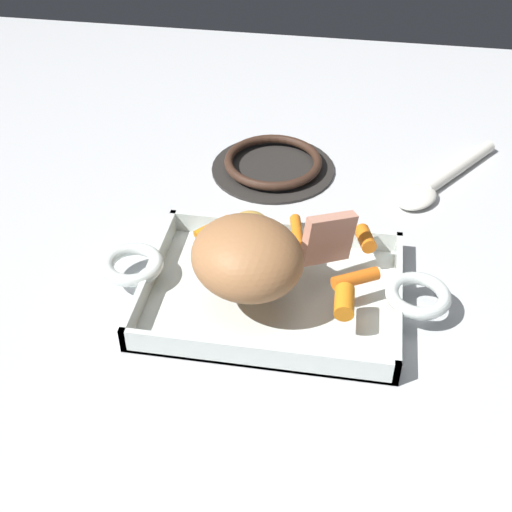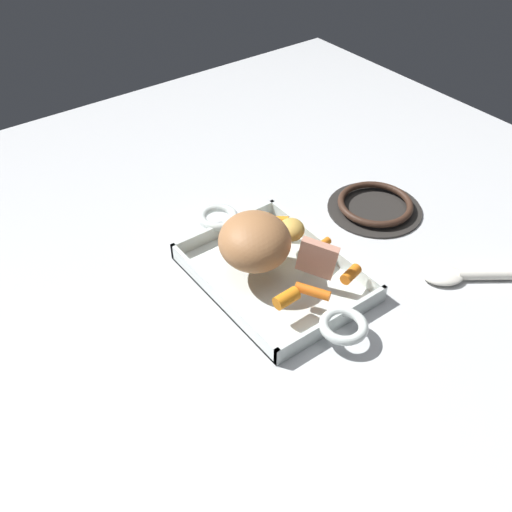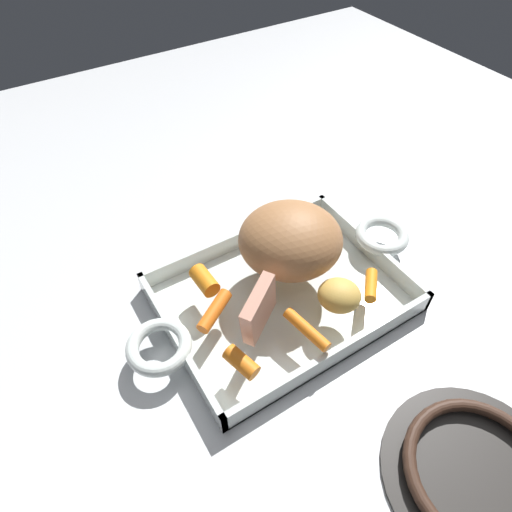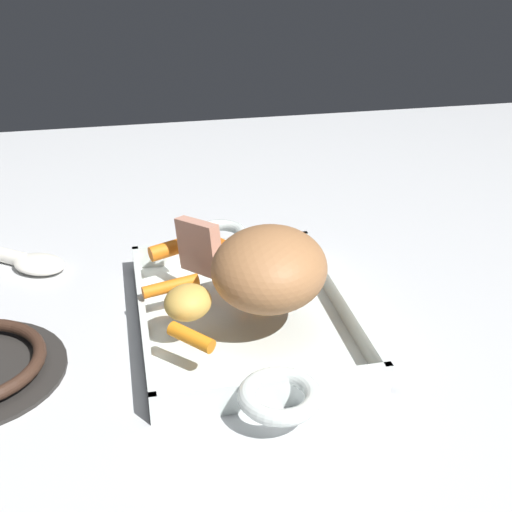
{
  "view_description": "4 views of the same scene",
  "coord_description": "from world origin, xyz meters",
  "px_view_note": "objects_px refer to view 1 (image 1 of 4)",
  "views": [
    {
      "loc": [
        0.08,
        -0.63,
        0.59
      ],
      "look_at": [
        -0.02,
        0.0,
        0.06
      ],
      "focal_mm": 49.18,
      "sensor_mm": 36.0,
      "label": 1
    },
    {
      "loc": [
        0.59,
        -0.48,
        0.7
      ],
      "look_at": [
        -0.02,
        -0.03,
        0.05
      ],
      "focal_mm": 41.01,
      "sensor_mm": 36.0,
      "label": 2
    },
    {
      "loc": [
        0.22,
        0.29,
        0.48
      ],
      "look_at": [
        0.03,
        -0.03,
        0.08
      ],
      "focal_mm": 30.78,
      "sensor_mm": 36.0,
      "label": 3
    },
    {
      "loc": [
        -0.66,
        0.12,
        0.43
      ],
      "look_at": [
        0.02,
        -0.02,
        0.07
      ],
      "focal_mm": 48.66,
      "sensor_mm": 36.0,
      "label": 4
    }
  ],
  "objects_px": {
    "serving_spoon": "(438,182)",
    "baby_carrot_short": "(344,302)",
    "baby_carrot_center_left": "(365,238)",
    "stove_burner_rear": "(273,164)",
    "roast_slice_outer": "(328,238)",
    "potato_golden_small": "(251,227)",
    "pork_roast": "(247,257)",
    "baby_carrot_center_right": "(297,232)",
    "baby_carrot_long": "(213,228)",
    "baby_carrot_northeast": "(356,276)",
    "roasting_dish": "(271,291)"
  },
  "relations": [
    {
      "from": "roast_slice_outer",
      "to": "baby_carrot_short",
      "type": "bearing_deg",
      "value": -72.7
    },
    {
      "from": "baby_carrot_long",
      "to": "baby_carrot_short",
      "type": "bearing_deg",
      "value": -33.15
    },
    {
      "from": "potato_golden_small",
      "to": "serving_spoon",
      "type": "bearing_deg",
      "value": 41.26
    },
    {
      "from": "baby_carrot_center_right",
      "to": "serving_spoon",
      "type": "height_order",
      "value": "baby_carrot_center_right"
    },
    {
      "from": "baby_carrot_short",
      "to": "stove_burner_rear",
      "type": "bearing_deg",
      "value": 111.08
    },
    {
      "from": "roast_slice_outer",
      "to": "baby_carrot_center_left",
      "type": "xyz_separation_m",
      "value": [
        0.05,
        0.04,
        -0.02
      ]
    },
    {
      "from": "roasting_dish",
      "to": "serving_spoon",
      "type": "xyz_separation_m",
      "value": [
        0.21,
        0.28,
        -0.0
      ]
    },
    {
      "from": "baby_carrot_northeast",
      "to": "stove_burner_rear",
      "type": "relative_size",
      "value": 0.3
    },
    {
      "from": "roast_slice_outer",
      "to": "potato_golden_small",
      "type": "height_order",
      "value": "roast_slice_outer"
    },
    {
      "from": "roast_slice_outer",
      "to": "baby_carrot_center_right",
      "type": "xyz_separation_m",
      "value": [
        -0.04,
        0.04,
        -0.02
      ]
    },
    {
      "from": "baby_carrot_center_right",
      "to": "stove_burner_rear",
      "type": "bearing_deg",
      "value": 106.12
    },
    {
      "from": "serving_spoon",
      "to": "roast_slice_outer",
      "type": "bearing_deg",
      "value": 4.16
    },
    {
      "from": "pork_roast",
      "to": "baby_carrot_center_left",
      "type": "bearing_deg",
      "value": 37.01
    },
    {
      "from": "roasting_dish",
      "to": "baby_carrot_long",
      "type": "bearing_deg",
      "value": 141.49
    },
    {
      "from": "baby_carrot_northeast",
      "to": "potato_golden_small",
      "type": "xyz_separation_m",
      "value": [
        -0.14,
        0.06,
        0.01
      ]
    },
    {
      "from": "baby_carrot_northeast",
      "to": "stove_burner_rear",
      "type": "height_order",
      "value": "baby_carrot_northeast"
    },
    {
      "from": "potato_golden_small",
      "to": "serving_spoon",
      "type": "distance_m",
      "value": 0.33
    },
    {
      "from": "potato_golden_small",
      "to": "stove_burner_rear",
      "type": "relative_size",
      "value": 0.28
    },
    {
      "from": "pork_roast",
      "to": "baby_carrot_center_right",
      "type": "distance_m",
      "value": 0.12
    },
    {
      "from": "baby_carrot_short",
      "to": "baby_carrot_center_right",
      "type": "height_order",
      "value": "baby_carrot_short"
    },
    {
      "from": "baby_carrot_long",
      "to": "baby_carrot_center_left",
      "type": "distance_m",
      "value": 0.2
    },
    {
      "from": "baby_carrot_short",
      "to": "stove_burner_rear",
      "type": "height_order",
      "value": "baby_carrot_short"
    },
    {
      "from": "roasting_dish",
      "to": "roast_slice_outer",
      "type": "distance_m",
      "value": 0.09
    },
    {
      "from": "pork_roast",
      "to": "baby_carrot_northeast",
      "type": "height_order",
      "value": "pork_roast"
    },
    {
      "from": "roasting_dish",
      "to": "baby_carrot_northeast",
      "type": "xyz_separation_m",
      "value": [
        0.1,
        0.0,
        0.03
      ]
    },
    {
      "from": "roast_slice_outer",
      "to": "baby_carrot_center_left",
      "type": "height_order",
      "value": "roast_slice_outer"
    },
    {
      "from": "baby_carrot_northeast",
      "to": "roasting_dish",
      "type": "bearing_deg",
      "value": -177.57
    },
    {
      "from": "baby_carrot_short",
      "to": "roasting_dish",
      "type": "bearing_deg",
      "value": 152.8
    },
    {
      "from": "pork_roast",
      "to": "baby_carrot_short",
      "type": "xyz_separation_m",
      "value": [
        0.11,
        -0.02,
        -0.03
      ]
    },
    {
      "from": "baby_carrot_short",
      "to": "baby_carrot_center_left",
      "type": "height_order",
      "value": "baby_carrot_short"
    },
    {
      "from": "baby_carrot_long",
      "to": "roasting_dish",
      "type": "bearing_deg",
      "value": -38.51
    },
    {
      "from": "potato_golden_small",
      "to": "stove_burner_rear",
      "type": "height_order",
      "value": "potato_golden_small"
    },
    {
      "from": "roasting_dish",
      "to": "baby_carrot_short",
      "type": "distance_m",
      "value": 0.11
    },
    {
      "from": "roast_slice_outer",
      "to": "serving_spoon",
      "type": "xyz_separation_m",
      "value": [
        0.15,
        0.24,
        -0.06
      ]
    },
    {
      "from": "roast_slice_outer",
      "to": "potato_golden_small",
      "type": "bearing_deg",
      "value": 165.44
    },
    {
      "from": "roast_slice_outer",
      "to": "baby_carrot_center_left",
      "type": "relative_size",
      "value": 1.58
    },
    {
      "from": "serving_spoon",
      "to": "baby_carrot_short",
      "type": "bearing_deg",
      "value": 15.31
    },
    {
      "from": "roasting_dish",
      "to": "potato_golden_small",
      "type": "relative_size",
      "value": 8.04
    },
    {
      "from": "baby_carrot_center_left",
      "to": "stove_burner_rear",
      "type": "distance_m",
      "value": 0.26
    },
    {
      "from": "baby_carrot_long",
      "to": "baby_carrot_center_right",
      "type": "xyz_separation_m",
      "value": [
        0.11,
        0.01,
        -0.0
      ]
    },
    {
      "from": "baby_carrot_long",
      "to": "baby_carrot_center_right",
      "type": "relative_size",
      "value": 0.78
    },
    {
      "from": "roast_slice_outer",
      "to": "baby_carrot_long",
      "type": "xyz_separation_m",
      "value": [
        -0.15,
        0.03,
        -0.02
      ]
    },
    {
      "from": "baby_carrot_center_right",
      "to": "potato_golden_small",
      "type": "distance_m",
      "value": 0.06
    },
    {
      "from": "pork_roast",
      "to": "serving_spoon",
      "type": "xyz_separation_m",
      "value": [
        0.24,
        0.31,
        -0.07
      ]
    },
    {
      "from": "pork_roast",
      "to": "baby_carrot_long",
      "type": "xyz_separation_m",
      "value": [
        -0.06,
        0.09,
        -0.04
      ]
    },
    {
      "from": "baby_carrot_short",
      "to": "baby_carrot_center_right",
      "type": "xyz_separation_m",
      "value": [
        -0.07,
        0.13,
        -0.0
      ]
    },
    {
      "from": "baby_carrot_long",
      "to": "potato_golden_small",
      "type": "xyz_separation_m",
      "value": [
        0.05,
        -0.0,
        0.01
      ]
    },
    {
      "from": "baby_carrot_northeast",
      "to": "stove_burner_rear",
      "type": "bearing_deg",
      "value": 116.07
    },
    {
      "from": "baby_carrot_northeast",
      "to": "serving_spoon",
      "type": "relative_size",
      "value": 0.27
    },
    {
      "from": "baby_carrot_short",
      "to": "baby_carrot_northeast",
      "type": "relative_size",
      "value": 0.7
    }
  ]
}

